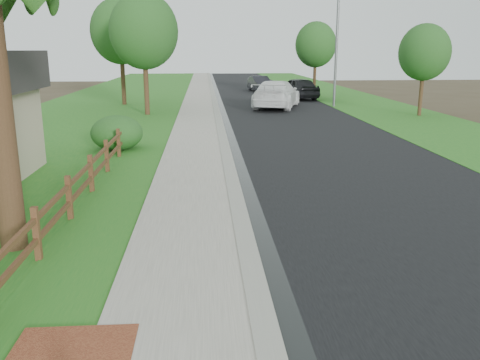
{
  "coord_description": "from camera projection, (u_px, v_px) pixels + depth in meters",
  "views": [
    {
      "loc": [
        -0.41,
        -6.44,
        3.94
      ],
      "look_at": [
        0.34,
        4.15,
        1.2
      ],
      "focal_mm": 38.0,
      "sensor_mm": 36.0,
      "label": 1
    }
  ],
  "objects": [
    {
      "name": "shrub_d",
      "position": [
        117.0,
        133.0,
        20.23
      ],
      "size": [
        2.34,
        2.34,
        1.4
      ],
      "primitive_type": "ellipsoid",
      "rotation": [
        0.0,
        0.0,
        -0.15
      ],
      "color": "#214C1B",
      "rests_on": "ground"
    },
    {
      "name": "tree_mid_left",
      "position": [
        120.0,
        31.0,
        35.68
      ],
      "size": [
        4.18,
        4.18,
        7.47
      ],
      "color": "#3D2A19",
      "rests_on": "ground"
    },
    {
      "name": "ranch_fence",
      "position": [
        81.0,
        183.0,
        13.01
      ],
      "size": [
        0.12,
        16.92,
        1.1
      ],
      "color": "#4E261A",
      "rests_on": "ground"
    },
    {
      "name": "white_suv",
      "position": [
        277.0,
        94.0,
        34.77
      ],
      "size": [
        4.42,
        6.91,
        1.86
      ],
      "primitive_type": "imported",
      "rotation": [
        0.0,
        0.0,
        2.84
      ],
      "color": "white",
      "rests_on": "road"
    },
    {
      "name": "streetlight",
      "position": [
        335.0,
        32.0,
        34.45
      ],
      "size": [
        2.05,
        0.56,
        8.92
      ],
      "color": "slate",
      "rests_on": "ground"
    },
    {
      "name": "wet_gutter",
      "position": [
        218.0,
        99.0,
        41.08
      ],
      "size": [
        0.5,
        90.0,
        0.0
      ],
      "primitive_type": "cube",
      "color": "black",
      "rests_on": "road"
    },
    {
      "name": "verge_far",
      "position": [
        349.0,
        98.0,
        41.82
      ],
      "size": [
        6.0,
        90.0,
        0.04
      ],
      "primitive_type": "cube",
      "color": "#1C631D",
      "rests_on": "ground"
    },
    {
      "name": "lawn_near",
      "position": [
        109.0,
        100.0,
        40.48
      ],
      "size": [
        9.0,
        90.0,
        0.04
      ],
      "primitive_type": "cube",
      "color": "#1C631D",
      "rests_on": "ground"
    },
    {
      "name": "road",
      "position": [
        265.0,
        99.0,
        41.35
      ],
      "size": [
        8.0,
        90.0,
        0.02
      ],
      "primitive_type": "cube",
      "color": "black",
      "rests_on": "ground"
    },
    {
      "name": "tree_near_right",
      "position": [
        425.0,
        52.0,
        29.89
      ],
      "size": [
        3.01,
        3.01,
        5.42
      ],
      "color": "#3D2A19",
      "rests_on": "ground"
    },
    {
      "name": "dark_car_mid",
      "position": [
        298.0,
        88.0,
        41.07
      ],
      "size": [
        3.1,
        5.38,
        1.72
      ],
      "primitive_type": "imported",
      "rotation": [
        0.0,
        0.0,
        3.36
      ],
      "color": "black",
      "rests_on": "road"
    },
    {
      "name": "grass_strip",
      "position": [
        174.0,
        99.0,
        40.84
      ],
      "size": [
        1.6,
        90.0,
        0.06
      ],
      "primitive_type": "cube",
      "color": "#1C631D",
      "rests_on": "ground"
    },
    {
      "name": "tree_mid_right",
      "position": [
        316.0,
        45.0,
        42.39
      ],
      "size": [
        3.42,
        3.42,
        6.19
      ],
      "color": "#3D2A19",
      "rests_on": "ground"
    },
    {
      "name": "sidewalk",
      "position": [
        198.0,
        99.0,
        40.96
      ],
      "size": [
        2.2,
        90.0,
        0.1
      ],
      "primitive_type": "cube",
      "color": "gray",
      "rests_on": "ground"
    },
    {
      "name": "dark_car_far",
      "position": [
        260.0,
        84.0,
        48.55
      ],
      "size": [
        2.16,
        4.53,
        1.43
      ],
      "primitive_type": "imported",
      "rotation": [
        0.0,
        0.0,
        0.15
      ],
      "color": "black",
      "rests_on": "road"
    },
    {
      "name": "curb",
      "position": [
        214.0,
        99.0,
        41.05
      ],
      "size": [
        0.4,
        90.0,
        0.12
      ],
      "primitive_type": "cube",
      "color": "gray",
      "rests_on": "ground"
    },
    {
      "name": "ground",
      "position": [
        237.0,
        334.0,
        7.23
      ],
      "size": [
        120.0,
        120.0,
        0.0
      ],
      "primitive_type": "plane",
      "color": "#3D3221"
    },
    {
      "name": "tree_near_left",
      "position": [
        144.0,
        31.0,
        30.07
      ],
      "size": [
        4.07,
        4.07,
        7.22
      ],
      "color": "#3D2A19",
      "rests_on": "ground"
    }
  ]
}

